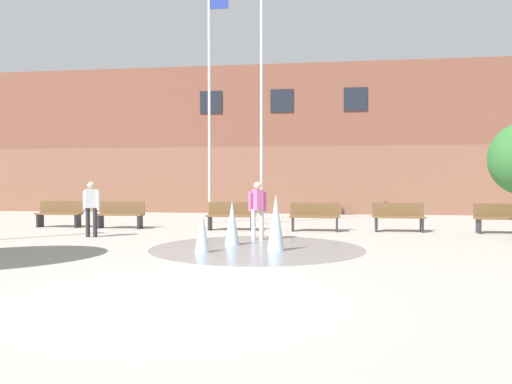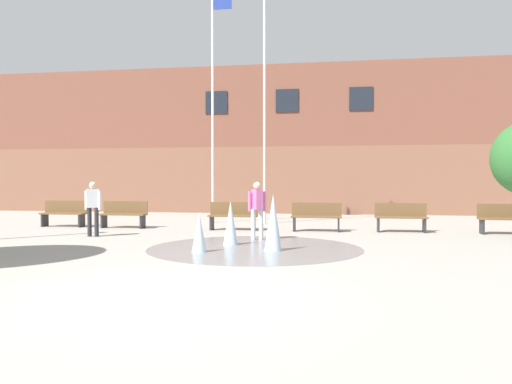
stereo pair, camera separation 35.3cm
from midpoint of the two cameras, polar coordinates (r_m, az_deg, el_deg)
The scene contains 13 objects.
ground_plane at distance 7.36m, azimuth -10.32°, elevation -11.53°, with size 100.00×100.00×0.00m, color #9E998E.
library_building at distance 27.28m, azimuth 3.14°, elevation 5.58°, with size 36.00×6.05×7.27m.
splash_fountain at distance 11.91m, azimuth -1.68°, elevation -4.57°, with size 5.15×5.15×1.32m.
park_bench_far_left at distance 18.73m, azimuth -22.03°, elevation -2.27°, with size 1.60×0.44×0.91m.
park_bench_under_left_flagpole at distance 17.62m, azimuth -15.74°, elevation -2.45°, with size 1.60×0.44×0.91m.
park_bench_center at distance 16.36m, azimuth -3.45°, elevation -2.69°, with size 1.60×0.44×0.91m.
park_bench_under_right_flagpole at distance 16.09m, azimuth 6.11°, elevation -2.76°, with size 1.60×0.44×0.91m.
park_bench_near_trashcan at distance 16.41m, azimuth 15.39°, elevation -2.72°, with size 1.60×0.44×0.91m.
park_bench_far_right at distance 16.97m, azimuth 25.76°, elevation -2.68°, with size 1.60×0.44×0.91m.
adult_near_bench at distance 13.63m, azimuth -0.56°, elevation -1.59°, with size 0.50×0.39×1.59m.
teen_by_trashcan at distance 15.14m, azimuth -18.94°, elevation -1.37°, with size 0.50×0.34×1.59m.
flagpole_left at distance 19.44m, azimuth -5.82°, elevation 10.56°, with size 0.80×0.10×8.98m.
flagpole_right at distance 19.10m, azimuth 0.15°, elevation 11.25°, with size 0.80×0.10×9.31m.
Camera 1 is at (2.07, -6.84, 1.64)m, focal length 35.00 mm.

